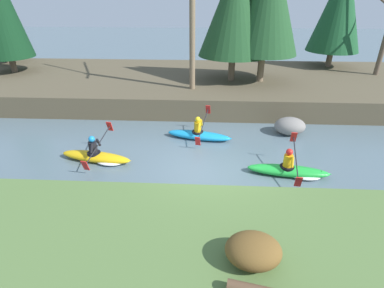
% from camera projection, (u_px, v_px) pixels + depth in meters
% --- Properties ---
extents(ground_plane, '(90.00, 90.00, 0.00)m').
position_uv_depth(ground_plane, '(210.00, 172.00, 10.38)').
color(ground_plane, slate).
extents(riverbank_far, '(44.00, 9.02, 1.07)m').
position_uv_depth(riverbank_far, '(210.00, 85.00, 18.03)').
color(riverbank_far, brown).
rests_on(riverbank_far, ground).
extents(conifer_tree_mid_left, '(3.73, 3.73, 6.13)m').
position_uv_depth(conifer_tree_mid_left, '(235.00, 8.00, 15.26)').
color(conifer_tree_mid_left, brown).
rests_on(conifer_tree_mid_left, riverbank_far).
extents(conifer_tree_mid_right, '(3.27, 3.27, 6.35)m').
position_uv_depth(conifer_tree_mid_right, '(340.00, 6.00, 18.34)').
color(conifer_tree_mid_right, brown).
rests_on(conifer_tree_mid_right, riverbank_far).
extents(bare_tree_upstream, '(4.23, 4.18, 7.74)m').
position_uv_depth(bare_tree_upstream, '(193.00, 12.00, 13.91)').
color(bare_tree_upstream, '#7A664C').
rests_on(bare_tree_upstream, riverbank_far).
extents(shrub_clump_nearest, '(1.15, 0.96, 0.62)m').
position_uv_depth(shrub_clump_nearest, '(253.00, 250.00, 6.01)').
color(shrub_clump_nearest, brown).
rests_on(shrub_clump_nearest, riverbank_near).
extents(kayaker_lead, '(2.79, 2.07, 1.20)m').
position_uv_depth(kayaker_lead, '(292.00, 170.00, 10.09)').
color(kayaker_lead, green).
rests_on(kayaker_lead, ground).
extents(kayaker_middle, '(2.79, 2.06, 1.20)m').
position_uv_depth(kayaker_middle, '(199.00, 134.00, 12.57)').
color(kayaker_middle, '#1993D6').
rests_on(kayaker_middle, ground).
extents(kayaker_trailing, '(2.79, 2.06, 1.20)m').
position_uv_depth(kayaker_trailing, '(99.00, 157.00, 10.94)').
color(kayaker_trailing, yellow).
rests_on(kayaker_trailing, ground).
extents(boulder_midstream, '(1.32, 1.03, 0.75)m').
position_uv_depth(boulder_midstream, '(290.00, 126.00, 12.97)').
color(boulder_midstream, gray).
rests_on(boulder_midstream, ground).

